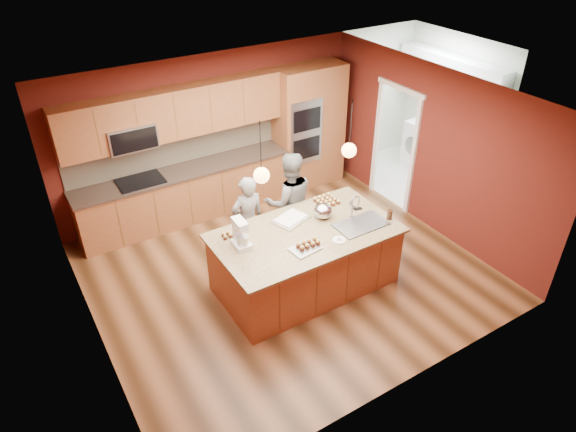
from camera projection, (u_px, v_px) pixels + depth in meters
floor at (286, 271)px, 7.80m from camera, size 5.50×5.50×0.00m
ceiling at (285, 100)px, 6.34m from camera, size 5.50×5.50×0.00m
wall_back at (210, 132)px, 8.85m from camera, size 5.50×0.00×5.50m
wall_front at (412, 299)px, 5.28m from camera, size 5.50×0.00×5.50m
wall_left at (80, 259)px, 5.85m from camera, size 0.00×5.00×5.00m
wall_right at (431, 149)px, 8.28m from camera, size 0.00×5.00×5.00m
cabinet_run at (181, 166)px, 8.57m from camera, size 3.74×0.64×2.30m
oven_column at (308, 127)px, 9.56m from camera, size 1.30×0.62×2.30m
doorway_trim at (394, 148)px, 9.01m from camera, size 0.08×1.11×2.20m
laundry_room at (451, 77)px, 9.52m from camera, size 2.60×2.70×2.70m
pendant_left at (261, 175)px, 6.16m from camera, size 0.20×0.20×0.80m
pendant_right at (349, 150)px, 6.75m from camera, size 0.20×0.20×0.80m
island at (306, 258)px, 7.29m from camera, size 2.54×1.42×1.31m
person_left at (248, 220)px, 7.66m from camera, size 0.53×0.35×1.46m
person_right at (289, 202)px, 7.93m from camera, size 0.93×0.81×1.63m
stand_mixer at (241, 235)px, 6.68m from camera, size 0.22×0.30×0.39m
sheet_cake at (291, 219)px, 7.27m from camera, size 0.57×0.49×0.05m
cooling_rack at (305, 249)px, 6.69m from camera, size 0.41×0.32×0.02m
mixing_bowl at (323, 211)px, 7.28m from camera, size 0.27×0.27×0.23m
plate at (339, 240)px, 6.86m from camera, size 0.18×0.18×0.01m
tumbler at (390, 215)px, 7.27m from camera, size 0.07×0.07×0.15m
phone at (358, 209)px, 7.53m from camera, size 0.14×0.09×0.01m
cupcakes_left at (227, 235)px, 6.92m from camera, size 0.14×0.14×0.06m
cupcakes_rack at (308, 243)px, 6.71m from camera, size 0.33×0.17×0.08m
cupcakes_right at (327, 200)px, 7.67m from camera, size 0.33×0.33×0.07m
washer at (446, 156)px, 9.98m from camera, size 0.79×0.80×1.00m
dryer at (423, 145)px, 10.44m from camera, size 0.65×0.67×0.98m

